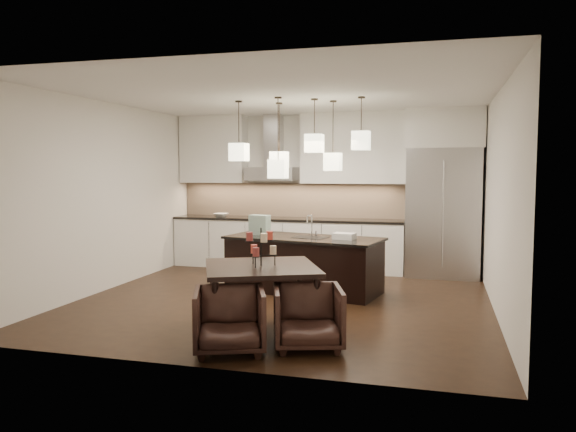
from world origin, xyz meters
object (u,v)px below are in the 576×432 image
(dining_table, at_px, (261,298))
(armchair_right, at_px, (308,317))
(island_body, at_px, (304,265))
(armchair_left, at_px, (229,320))
(refrigerator, at_px, (443,213))

(dining_table, distance_m, armchair_right, 0.83)
(island_body, distance_m, armchair_left, 2.87)
(armchair_right, bearing_deg, island_body, 86.68)
(refrigerator, bearing_deg, armchair_right, -106.82)
(refrigerator, distance_m, armchair_right, 4.58)
(armchair_left, relative_size, armchair_right, 1.01)
(refrigerator, relative_size, armchair_left, 3.05)
(dining_table, bearing_deg, armchair_left, -118.43)
(armchair_left, distance_m, armchair_right, 0.79)
(island_body, distance_m, armchair_right, 2.63)
(island_body, bearing_deg, dining_table, -78.78)
(armchair_left, xyz_separation_m, armchair_right, (0.72, 0.32, -0.00))
(dining_table, xyz_separation_m, armchair_right, (0.66, -0.50, -0.05))
(dining_table, distance_m, armchair_left, 0.83)
(island_body, relative_size, armchair_right, 3.15)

